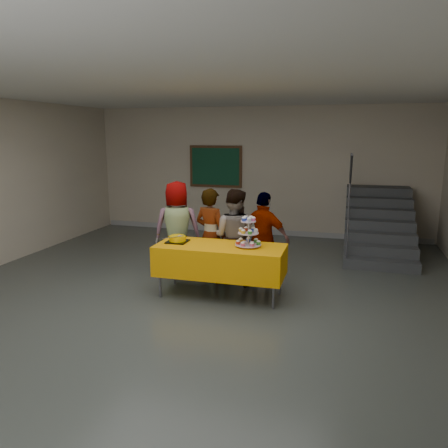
# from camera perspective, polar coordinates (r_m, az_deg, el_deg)

# --- Properties ---
(room_shell) EXTENTS (10.00, 10.04, 3.02)m
(room_shell) POSITION_cam_1_polar(r_m,az_deg,el_deg) (5.57, -5.81, 9.24)
(room_shell) COLOR #4C514C
(room_shell) RESTS_ON ground
(bake_table) EXTENTS (1.88, 0.78, 0.77)m
(bake_table) POSITION_cam_1_polar(r_m,az_deg,el_deg) (6.42, -0.49, -4.67)
(bake_table) COLOR #595960
(bake_table) RESTS_ON ground
(cupcake_stand) EXTENTS (0.38, 0.38, 0.44)m
(cupcake_stand) POSITION_cam_1_polar(r_m,az_deg,el_deg) (6.27, 3.19, -1.34)
(cupcake_stand) COLOR silver
(cupcake_stand) RESTS_ON bake_table
(bear_cake) EXTENTS (0.32, 0.36, 0.12)m
(bear_cake) POSITION_cam_1_polar(r_m,az_deg,el_deg) (6.58, -6.10, -1.86)
(bear_cake) COLOR black
(bear_cake) RESTS_ON bake_table
(schoolchild_a) EXTENTS (0.89, 0.70, 1.61)m
(schoolchild_a) POSITION_cam_1_polar(r_m,az_deg,el_deg) (7.38, -6.11, -0.60)
(schoolchild_a) COLOR slate
(schoolchild_a) RESTS_ON ground
(schoolchild_b) EXTENTS (0.65, 0.52, 1.53)m
(schoolchild_b) POSITION_cam_1_polar(r_m,az_deg,el_deg) (7.01, -1.75, -1.51)
(schoolchild_b) COLOR slate
(schoolchild_b) RESTS_ON ground
(schoolchild_c) EXTENTS (0.80, 0.65, 1.53)m
(schoolchild_c) POSITION_cam_1_polar(r_m,az_deg,el_deg) (6.94, 1.29, -1.66)
(schoolchild_c) COLOR #5C5D65
(schoolchild_c) RESTS_ON ground
(schoolchild_d) EXTENTS (0.93, 0.57, 1.48)m
(schoolchild_d) POSITION_cam_1_polar(r_m,az_deg,el_deg) (6.95, 5.21, -1.88)
(schoolchild_d) COLOR slate
(schoolchild_d) RESTS_ON ground
(staircase) EXTENTS (1.30, 2.40, 2.04)m
(staircase) POSITION_cam_1_polar(r_m,az_deg,el_deg) (9.50, 19.42, -0.40)
(staircase) COLOR #424447
(staircase) RESTS_ON ground
(noticeboard) EXTENTS (1.30, 0.05, 1.00)m
(noticeboard) POSITION_cam_1_polar(r_m,az_deg,el_deg) (10.61, -1.10, 7.52)
(noticeboard) COLOR #472B16
(noticeboard) RESTS_ON ground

